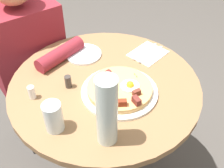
{
  "coord_description": "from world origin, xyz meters",
  "views": [
    {
      "loc": [
        -0.5,
        -0.74,
        1.53
      ],
      "look_at": [
        0.01,
        -0.04,
        0.77
      ],
      "focal_mm": 43.72,
      "sensor_mm": 36.0,
      "label": 1
    }
  ],
  "objects_px": {
    "dining_table": "(105,110)",
    "bread_plate": "(84,54)",
    "knife": "(145,51)",
    "water_bottle": "(107,112)",
    "pepper_shaker": "(68,82)",
    "water_glass": "(53,117)",
    "breakfast_pizza": "(120,89)",
    "pizza_plate": "(119,91)",
    "salt_shaker": "(32,92)",
    "person_seated": "(34,75)",
    "fork": "(151,54)"
  },
  "relations": [
    {
      "from": "water_bottle",
      "to": "person_seated",
      "type": "bearing_deg",
      "value": 88.55
    },
    {
      "from": "fork",
      "to": "salt_shaker",
      "type": "bearing_deg",
      "value": 162.66
    },
    {
      "from": "bread_plate",
      "to": "knife",
      "type": "height_order",
      "value": "bread_plate"
    },
    {
      "from": "fork",
      "to": "water_glass",
      "type": "relative_size",
      "value": 1.5
    },
    {
      "from": "pizza_plate",
      "to": "water_glass",
      "type": "height_order",
      "value": "water_glass"
    },
    {
      "from": "bread_plate",
      "to": "water_glass",
      "type": "relative_size",
      "value": 1.46
    },
    {
      "from": "bread_plate",
      "to": "fork",
      "type": "bearing_deg",
      "value": -36.75
    },
    {
      "from": "dining_table",
      "to": "pepper_shaker",
      "type": "xyz_separation_m",
      "value": [
        -0.14,
        0.07,
        0.21
      ]
    },
    {
      "from": "breakfast_pizza",
      "to": "water_glass",
      "type": "bearing_deg",
      "value": -178.63
    },
    {
      "from": "bread_plate",
      "to": "pepper_shaker",
      "type": "bearing_deg",
      "value": -137.39
    },
    {
      "from": "person_seated",
      "to": "bread_plate",
      "type": "relative_size",
      "value": 6.5
    },
    {
      "from": "person_seated",
      "to": "salt_shaker",
      "type": "distance_m",
      "value": 0.53
    },
    {
      "from": "breakfast_pizza",
      "to": "salt_shaker",
      "type": "distance_m",
      "value": 0.36
    },
    {
      "from": "breakfast_pizza",
      "to": "pizza_plate",
      "type": "bearing_deg",
      "value": 104.74
    },
    {
      "from": "dining_table",
      "to": "person_seated",
      "type": "relative_size",
      "value": 0.73
    },
    {
      "from": "dining_table",
      "to": "breakfast_pizza",
      "type": "xyz_separation_m",
      "value": [
        0.01,
        -0.09,
        0.2
      ]
    },
    {
      "from": "pizza_plate",
      "to": "fork",
      "type": "bearing_deg",
      "value": 22.82
    },
    {
      "from": "bread_plate",
      "to": "fork",
      "type": "height_order",
      "value": "bread_plate"
    },
    {
      "from": "person_seated",
      "to": "breakfast_pizza",
      "type": "xyz_separation_m",
      "value": [
        0.16,
        -0.62,
        0.26
      ]
    },
    {
      "from": "person_seated",
      "to": "breakfast_pizza",
      "type": "bearing_deg",
      "value": -75.65
    },
    {
      "from": "breakfast_pizza",
      "to": "water_bottle",
      "type": "relative_size",
      "value": 0.98
    },
    {
      "from": "knife",
      "to": "salt_shaker",
      "type": "bearing_deg",
      "value": 166.03
    },
    {
      "from": "water_glass",
      "to": "knife",
      "type": "bearing_deg",
      "value": 15.93
    },
    {
      "from": "person_seated",
      "to": "fork",
      "type": "relative_size",
      "value": 6.31
    },
    {
      "from": "pizza_plate",
      "to": "fork",
      "type": "distance_m",
      "value": 0.31
    },
    {
      "from": "knife",
      "to": "pepper_shaker",
      "type": "bearing_deg",
      "value": 168.81
    },
    {
      "from": "bread_plate",
      "to": "water_bottle",
      "type": "xyz_separation_m",
      "value": [
        -0.2,
        -0.48,
        0.13
      ]
    },
    {
      "from": "dining_table",
      "to": "breakfast_pizza",
      "type": "distance_m",
      "value": 0.22
    },
    {
      "from": "knife",
      "to": "water_bottle",
      "type": "xyz_separation_m",
      "value": [
        -0.46,
        -0.32,
        0.13
      ]
    },
    {
      "from": "water_bottle",
      "to": "salt_shaker",
      "type": "xyz_separation_m",
      "value": [
        -0.13,
        0.35,
        -0.11
      ]
    },
    {
      "from": "dining_table",
      "to": "bread_plate",
      "type": "relative_size",
      "value": 4.76
    },
    {
      "from": "water_glass",
      "to": "water_bottle",
      "type": "xyz_separation_m",
      "value": [
        0.13,
        -0.15,
        0.08
      ]
    },
    {
      "from": "dining_table",
      "to": "bread_plate",
      "type": "height_order",
      "value": "bread_plate"
    },
    {
      "from": "pizza_plate",
      "to": "water_glass",
      "type": "relative_size",
      "value": 2.67
    },
    {
      "from": "fork",
      "to": "water_bottle",
      "type": "bearing_deg",
      "value": -159.63
    },
    {
      "from": "dining_table",
      "to": "fork",
      "type": "height_order",
      "value": "fork"
    },
    {
      "from": "person_seated",
      "to": "pepper_shaker",
      "type": "relative_size",
      "value": 20.13
    },
    {
      "from": "water_bottle",
      "to": "bread_plate",
      "type": "bearing_deg",
      "value": 67.44
    },
    {
      "from": "person_seated",
      "to": "pepper_shaker",
      "type": "distance_m",
      "value": 0.53
    },
    {
      "from": "pizza_plate",
      "to": "bread_plate",
      "type": "height_order",
      "value": "pizza_plate"
    },
    {
      "from": "dining_table",
      "to": "breakfast_pizza",
      "type": "relative_size",
      "value": 3.07
    },
    {
      "from": "breakfast_pizza",
      "to": "pepper_shaker",
      "type": "relative_size",
      "value": 4.8
    },
    {
      "from": "pizza_plate",
      "to": "water_bottle",
      "type": "bearing_deg",
      "value": -137.72
    },
    {
      "from": "pizza_plate",
      "to": "salt_shaker",
      "type": "relative_size",
      "value": 5.52
    },
    {
      "from": "bread_plate",
      "to": "knife",
      "type": "xyz_separation_m",
      "value": [
        0.26,
        -0.16,
        0.0
      ]
    },
    {
      "from": "dining_table",
      "to": "pizza_plate",
      "type": "bearing_deg",
      "value": -81.26
    },
    {
      "from": "pizza_plate",
      "to": "breakfast_pizza",
      "type": "height_order",
      "value": "breakfast_pizza"
    },
    {
      "from": "water_glass",
      "to": "water_bottle",
      "type": "height_order",
      "value": "water_bottle"
    },
    {
      "from": "bread_plate",
      "to": "water_bottle",
      "type": "bearing_deg",
      "value": -112.56
    },
    {
      "from": "dining_table",
      "to": "salt_shaker",
      "type": "height_order",
      "value": "salt_shaker"
    }
  ]
}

